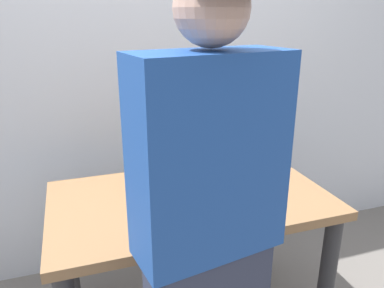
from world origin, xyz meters
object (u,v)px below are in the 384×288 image
at_px(laptop, 225,173).
at_px(person_figure, 208,250).
at_px(beer_bottle_brown, 156,173).
at_px(beer_bottle_green, 156,164).
at_px(beer_bottle_dark, 174,169).

relative_size(laptop, person_figure, 0.23).
bearing_deg(beer_bottle_brown, beer_bottle_green, 76.40).
distance_m(laptop, person_figure, 0.72).
distance_m(beer_bottle_green, beer_bottle_dark, 0.09).
relative_size(laptop, beer_bottle_brown, 1.18).
relative_size(beer_bottle_brown, person_figure, 0.19).
xyz_separation_m(beer_bottle_brown, person_figure, (0.03, -0.56, -0.03)).
bearing_deg(person_figure, beer_bottle_brown, 93.28).
height_order(laptop, beer_bottle_brown, beer_bottle_brown).
height_order(beer_bottle_brown, beer_bottle_green, beer_bottle_brown).
relative_size(laptop, beer_bottle_dark, 1.28).
height_order(laptop, beer_bottle_green, beer_bottle_green).
relative_size(beer_bottle_green, beer_bottle_dark, 1.06).
distance_m(laptop, beer_bottle_brown, 0.38).
bearing_deg(beer_bottle_green, laptop, -7.33).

